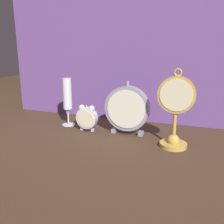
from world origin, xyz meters
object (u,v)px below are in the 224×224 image
object	(u,v)px
champagne_flute	(67,97)
pocket_watch_on_stand	(175,115)
mantel_clock_silver	(127,109)
alarm_clock_twin_bell	(87,117)

from	to	relation	value
champagne_flute	pocket_watch_on_stand	bearing A→B (deg)	-11.83
mantel_clock_silver	champagne_flute	distance (m)	0.31
champagne_flute	mantel_clock_silver	bearing A→B (deg)	-5.25
alarm_clock_twin_bell	champagne_flute	distance (m)	0.15
pocket_watch_on_stand	champagne_flute	xyz separation A→B (m)	(-0.51, 0.11, 0.01)
alarm_clock_twin_bell	mantel_clock_silver	xyz separation A→B (m)	(0.18, 0.02, 0.05)
pocket_watch_on_stand	mantel_clock_silver	distance (m)	0.22
alarm_clock_twin_bell	mantel_clock_silver	world-z (taller)	mantel_clock_silver
mantel_clock_silver	champagne_flute	size ratio (longest dim) A/B	1.01
alarm_clock_twin_bell	mantel_clock_silver	distance (m)	0.19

